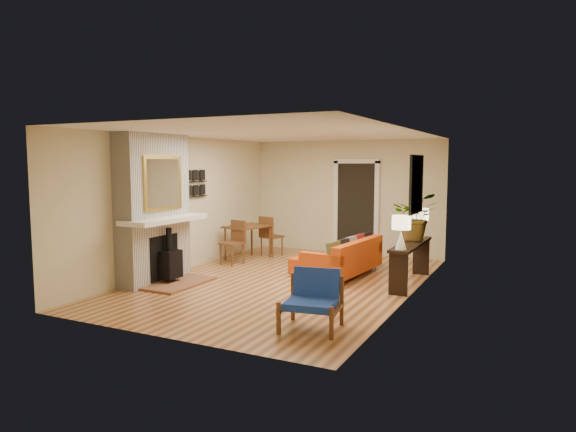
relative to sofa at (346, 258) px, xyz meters
name	(u,v)px	position (x,y,z in m)	size (l,w,h in m)	color
room_shell	(363,203)	(-0.24, 1.69, 0.91)	(6.50, 6.50, 6.50)	tan
fireplace	(155,212)	(-2.85, -1.94, 0.91)	(1.09, 1.68, 2.60)	white
sofa	(346,258)	(0.00, 0.00, 0.00)	(0.99, 1.97, 0.75)	silver
ottoman	(312,265)	(-0.59, -0.26, -0.13)	(0.67, 0.67, 0.34)	silver
blue_chair	(313,296)	(0.64, -3.02, 0.07)	(0.81, 0.79, 0.74)	brown
dining_table	(250,232)	(-2.43, 0.60, 0.26)	(0.96, 1.72, 0.90)	brown
console_table	(411,251)	(1.22, -0.14, 0.25)	(0.34, 1.85, 0.72)	black
lamp_near	(401,228)	(1.22, -0.87, 0.73)	(0.30, 0.30, 0.54)	white
lamp_far	(420,219)	(1.22, 0.54, 0.73)	(0.30, 0.30, 0.54)	white
houseplant	(415,216)	(1.21, 0.17, 0.83)	(0.77, 0.67, 0.86)	#1E5919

